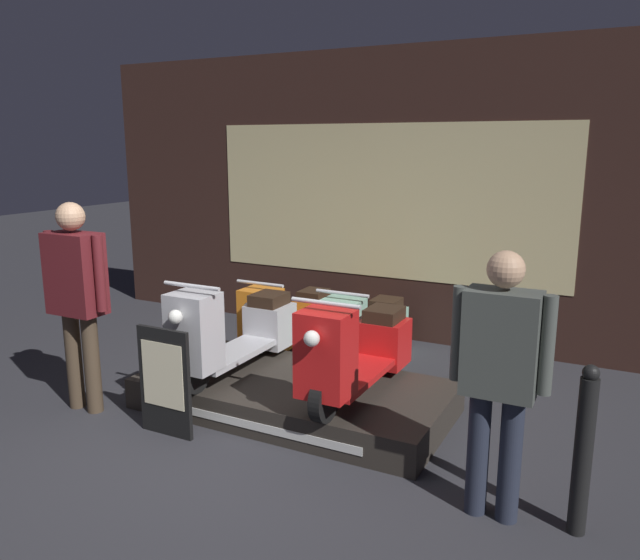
% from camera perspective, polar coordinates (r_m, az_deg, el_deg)
% --- Properties ---
extents(ground_plane, '(30.00, 30.00, 0.00)m').
position_cam_1_polar(ground_plane, '(4.70, -9.91, -15.48)').
color(ground_plane, '#2D2D33').
extents(shop_wall_back, '(7.50, 0.09, 3.20)m').
position_cam_1_polar(shop_wall_back, '(7.04, 5.80, 7.55)').
color(shop_wall_back, '#331E19').
rests_on(shop_wall_back, ground_plane).
extents(display_platform, '(2.55, 1.26, 0.26)m').
position_cam_1_polar(display_platform, '(5.30, -2.37, -10.44)').
color(display_platform, '#2D2823').
rests_on(display_platform, ground_plane).
extents(scooter_display_left, '(0.52, 1.57, 0.88)m').
position_cam_1_polar(scooter_display_left, '(5.41, -7.86, -4.69)').
color(scooter_display_left, black).
rests_on(scooter_display_left, display_platform).
extents(scooter_display_right, '(0.52, 1.57, 0.88)m').
position_cam_1_polar(scooter_display_right, '(4.87, 3.36, -6.55)').
color(scooter_display_right, black).
rests_on(scooter_display_right, display_platform).
extents(scooter_backrow_0, '(0.52, 1.57, 0.88)m').
position_cam_1_polar(scooter_backrow_0, '(6.61, -2.90, -3.74)').
color(scooter_backrow_0, black).
rests_on(scooter_backrow_0, ground_plane).
extents(scooter_backrow_1, '(0.52, 1.57, 0.88)m').
position_cam_1_polar(scooter_backrow_1, '(6.23, 4.12, -4.76)').
color(scooter_backrow_1, black).
rests_on(scooter_backrow_1, ground_plane).
extents(person_left_browsing, '(0.62, 0.26, 1.74)m').
position_cam_1_polar(person_left_browsing, '(5.40, -21.37, -0.74)').
color(person_left_browsing, '#473828').
rests_on(person_left_browsing, ground_plane).
extents(person_right_browsing, '(0.57, 0.23, 1.61)m').
position_cam_1_polar(person_right_browsing, '(3.72, 16.10, -7.62)').
color(person_right_browsing, '#232838').
rests_on(person_right_browsing, ground_plane).
extents(price_sign_board, '(0.47, 0.04, 0.85)m').
position_cam_1_polar(price_sign_board, '(4.90, -14.01, -9.01)').
color(price_sign_board, black).
rests_on(price_sign_board, ground_plane).
extents(street_bollard, '(0.10, 0.10, 1.02)m').
position_cam_1_polar(street_bollard, '(3.89, 22.93, -14.22)').
color(street_bollard, black).
rests_on(street_bollard, ground_plane).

